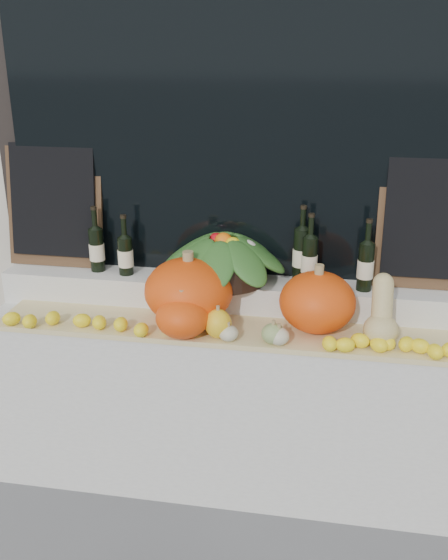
% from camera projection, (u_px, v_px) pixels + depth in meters
% --- Properties ---
extents(storefront_facade, '(7.00, 0.94, 4.50)m').
position_uv_depth(storefront_facade, '(251.00, 14.00, 3.13)').
color(storefront_facade, beige).
rests_on(storefront_facade, ground).
extents(display_sill, '(2.30, 0.55, 0.88)m').
position_uv_depth(display_sill, '(227.00, 401.00, 3.13)').
color(display_sill, silver).
rests_on(display_sill, ground).
extents(rear_tier, '(2.30, 0.25, 0.16)m').
position_uv_depth(rear_tier, '(232.00, 294.00, 3.07)').
color(rear_tier, silver).
rests_on(rear_tier, display_sill).
extents(straw_bedding, '(2.10, 0.32, 0.02)m').
position_uv_depth(straw_bedding, '(222.00, 330.00, 2.85)').
color(straw_bedding, tan).
rests_on(straw_bedding, display_sill).
extents(pumpkin_left, '(0.47, 0.47, 0.30)m').
position_uv_depth(pumpkin_left, '(189.00, 290.00, 2.87)').
color(pumpkin_left, '#EE4C0C').
rests_on(pumpkin_left, straw_bedding).
extents(pumpkin_right, '(0.37, 0.37, 0.27)m').
position_uv_depth(pumpkin_right, '(317.00, 302.00, 2.78)').
color(pumpkin_right, '#EE4C0C').
rests_on(pumpkin_right, straw_bedding).
extents(pumpkin_center, '(0.31, 0.31, 0.18)m').
position_uv_depth(pumpkin_center, '(183.00, 317.00, 2.73)').
color(pumpkin_center, '#EE4C0C').
rests_on(pumpkin_center, straw_bedding).
extents(butternut_squash, '(0.15, 0.21, 0.29)m').
position_uv_depth(butternut_squash, '(381.00, 316.00, 2.67)').
color(butternut_squash, tan).
rests_on(butternut_squash, straw_bedding).
extents(decorative_gourds, '(0.53, 0.13, 0.15)m').
position_uv_depth(decorative_gourds, '(233.00, 329.00, 2.72)').
color(decorative_gourds, '#31631D').
rests_on(decorative_gourds, straw_bedding).
extents(lemon_heap, '(2.20, 0.16, 0.06)m').
position_uv_depth(lemon_heap, '(218.00, 332.00, 2.73)').
color(lemon_heap, yellow).
rests_on(lemon_heap, straw_bedding).
extents(produce_bowl, '(0.64, 0.64, 0.25)m').
position_uv_depth(produce_bowl, '(224.00, 256.00, 2.99)').
color(produce_bowl, black).
rests_on(produce_bowl, rear_tier).
extents(wine_bottle_far_left, '(0.08, 0.08, 0.33)m').
position_uv_depth(wine_bottle_far_left, '(97.00, 249.00, 3.11)').
color(wine_bottle_far_left, black).
rests_on(wine_bottle_far_left, rear_tier).
extents(wine_bottle_near_left, '(0.08, 0.08, 0.30)m').
position_uv_depth(wine_bottle_near_left, '(125.00, 255.00, 3.07)').
color(wine_bottle_near_left, black).
rests_on(wine_bottle_near_left, rear_tier).
extents(wine_bottle_tall, '(0.08, 0.08, 0.37)m').
position_uv_depth(wine_bottle_tall, '(301.00, 254.00, 2.97)').
color(wine_bottle_tall, black).
rests_on(wine_bottle_tall, rear_tier).
extents(wine_bottle_near_right, '(0.08, 0.08, 0.35)m').
position_uv_depth(wine_bottle_near_right, '(309.00, 260.00, 2.93)').
color(wine_bottle_near_right, black).
rests_on(wine_bottle_near_right, rear_tier).
extents(wine_bottle_far_right, '(0.08, 0.08, 0.34)m').
position_uv_depth(wine_bottle_far_right, '(365.00, 266.00, 2.87)').
color(wine_bottle_far_right, black).
rests_on(wine_bottle_far_right, rear_tier).
extents(chalkboard_left, '(0.50, 0.12, 0.62)m').
position_uv_depth(chalkboard_left, '(54.00, 203.00, 3.13)').
color(chalkboard_left, '#4C331E').
rests_on(chalkboard_left, rear_tier).
extents(chalkboard_right, '(0.50, 0.12, 0.62)m').
position_uv_depth(chalkboard_right, '(433.00, 221.00, 2.84)').
color(chalkboard_right, '#4C331E').
rests_on(chalkboard_right, rear_tier).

